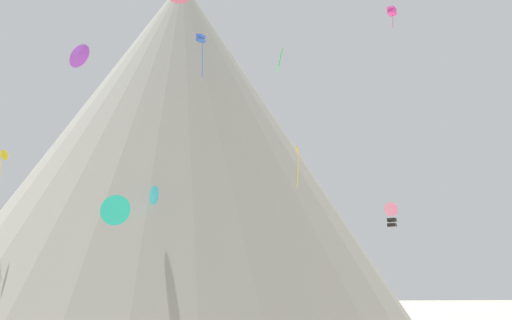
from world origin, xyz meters
name	(u,v)px	position (x,y,z in m)	size (l,w,h in m)	color
rock_massif	(182,148)	(-5.99, 72.80, 25.96)	(97.33, 97.33, 54.53)	gray
kite_magenta_high	(392,11)	(21.93, 52.67, 41.31)	(1.41, 1.41, 3.05)	#D1339E
kite_lime_low	(28,249)	(-23.47, 51.70, 8.72)	(1.10, 1.05, 1.08)	#8CD133
kite_black_low	(392,223)	(22.36, 57.58, 12.93)	(1.48, 1.48, 1.20)	black
kite_pink_low	(391,209)	(16.01, 39.86, 12.40)	(1.50, 0.35, 1.52)	pink
kite_violet_high	(78,55)	(-16.37, 35.54, 26.44)	(2.44, 1.96, 2.56)	purple
kite_blue_high	(201,39)	(-4.27, 43.85, 32.18)	(1.19, 1.19, 5.17)	blue
kite_yellow_mid	(3,156)	(-27.80, 54.49, 20.09)	(0.97, 1.34, 4.44)	yellow
kite_cyan_mid	(155,195)	(-8.91, 45.31, 14.25)	(1.31, 2.19, 2.19)	#33BCDB
kite_gold_mid	(298,151)	(7.11, 45.20, 19.66)	(0.49, 1.26, 4.99)	gold
kite_green_mid	(279,61)	(1.08, 21.28, 21.35)	(0.43, 1.26, 1.68)	green
kite_teal_low	(115,210)	(-11.16, 25.04, 10.08)	(2.55, 1.77, 2.33)	teal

